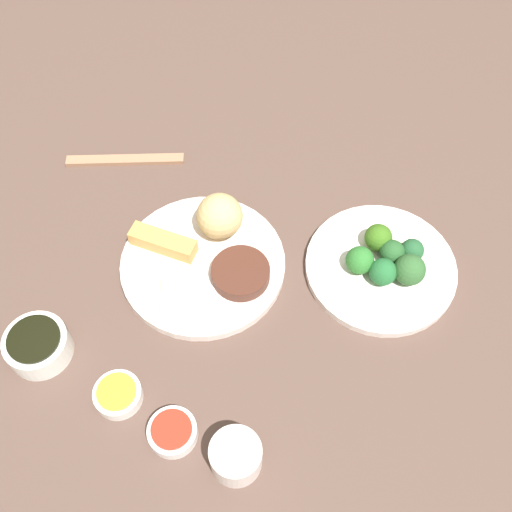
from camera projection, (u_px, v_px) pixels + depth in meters
The scene contains 21 objects.
tabletop at pixel (204, 279), 0.97m from camera, with size 2.20×2.20×0.02m, color brown.
main_plate at pixel (202, 264), 0.96m from camera, with size 0.26×0.26×0.02m, color white.
rice_scoop at pixel (220, 216), 0.96m from camera, with size 0.07×0.07×0.07m, color tan.
spring_roll at pixel (163, 242), 0.96m from camera, with size 0.11×0.03×0.03m, color tan.
crab_rangoon_wonton at pixel (181, 294), 0.92m from camera, with size 0.06×0.06×0.01m, color beige.
stir_fry_heap at pixel (241, 273), 0.93m from camera, with size 0.09×0.09×0.02m, color #4B271C.
broccoli_plate at pixel (380, 268), 0.96m from camera, with size 0.24×0.24×0.01m, color white.
broccoli_floret_0 at pixel (383, 272), 0.92m from camera, with size 0.04×0.04×0.04m, color #236431.
broccoli_floret_1 at pixel (360, 260), 0.93m from camera, with size 0.04×0.04×0.04m, color #2D732D.
broccoli_floret_2 at pixel (412, 250), 0.95m from camera, with size 0.04×0.04×0.04m, color #245730.
broccoli_floret_3 at pixel (378, 238), 0.96m from camera, with size 0.04×0.04×0.04m, color #3A6C1C.
broccoli_floret_4 at pixel (392, 252), 0.94m from camera, with size 0.04×0.04×0.04m, color #275829.
broccoli_floret_5 at pixel (410, 270), 0.92m from camera, with size 0.05×0.05×0.05m, color #305F2E.
soy_sauce_bowl at pixel (38, 346), 0.87m from camera, with size 0.09×0.09×0.04m, color white.
soy_sauce_bowl_liquid at pixel (33, 339), 0.85m from camera, with size 0.08×0.08×0.00m, color black.
sauce_ramekin_sweet_and_sour at pixel (173, 432), 0.82m from camera, with size 0.07×0.07×0.02m, color white.
sauce_ramekin_sweet_and_sour_liquid at pixel (171, 429), 0.80m from camera, with size 0.05×0.05×0.00m, color red.
sauce_ramekin_hot_mustard at pixel (118, 395), 0.84m from camera, with size 0.07×0.07×0.02m, color white.
sauce_ramekin_hot_mustard_liquid at pixel (116, 392), 0.83m from camera, with size 0.05×0.05×0.00m, color yellow.
teacup at pixel (236, 456), 0.78m from camera, with size 0.07×0.07×0.05m, color white.
chopsticks_pair at pixel (125, 160), 1.09m from camera, with size 0.21×0.02×0.01m, color #A17456.
Camera 1 is at (-0.03, 0.50, 0.85)m, focal length 42.70 mm.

